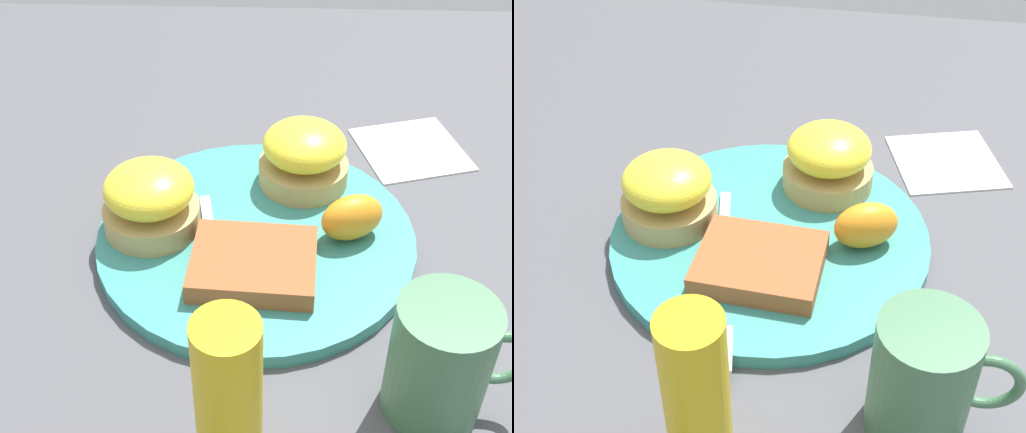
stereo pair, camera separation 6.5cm
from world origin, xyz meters
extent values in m
plane|color=#4C4C51|center=(0.00, 0.00, 0.00)|extent=(1.10, 1.10, 0.00)
cylinder|color=teal|center=(0.00, 0.00, 0.01)|extent=(0.30, 0.30, 0.01)
cylinder|color=tan|center=(0.04, 0.08, 0.03)|extent=(0.09, 0.09, 0.02)
ellipsoid|color=yellow|center=(0.04, 0.08, 0.06)|extent=(0.08, 0.08, 0.04)
cylinder|color=tan|center=(-0.10, 0.01, 0.03)|extent=(0.09, 0.09, 0.02)
ellipsoid|color=yellow|center=(-0.10, 0.01, 0.06)|extent=(0.08, 0.08, 0.04)
cube|color=#99512B|center=(0.00, -0.05, 0.02)|extent=(0.11, 0.09, 0.02)
ellipsoid|color=orange|center=(0.09, 0.00, 0.04)|extent=(0.07, 0.06, 0.04)
cube|color=silver|center=(-0.04, -0.01, 0.02)|extent=(0.03, 0.12, 0.00)
cube|color=silver|center=(-0.02, -0.15, 0.02)|extent=(0.03, 0.05, 0.00)
cylinder|color=#42704C|center=(0.14, -0.18, 0.05)|extent=(0.07, 0.07, 0.10)
torus|color=#42704C|center=(0.18, -0.18, 0.06)|extent=(0.05, 0.01, 0.05)
cube|color=white|center=(0.17, 0.17, 0.00)|extent=(0.14, 0.14, 0.00)
cylinder|color=gold|center=(-0.01, -0.23, 0.07)|extent=(0.04, 0.04, 0.14)
camera|label=1|loc=(0.02, -0.50, 0.45)|focal=50.00mm
camera|label=2|loc=(0.09, -0.50, 0.45)|focal=50.00mm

